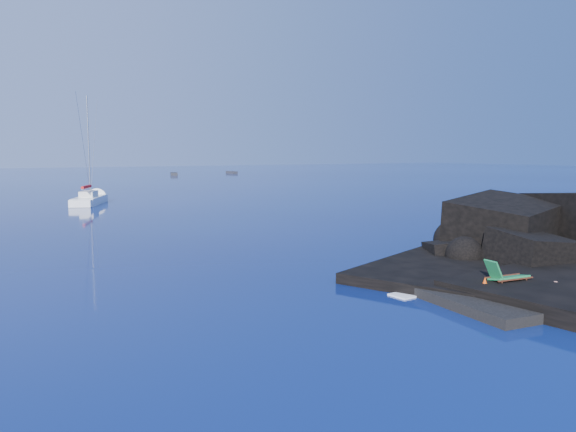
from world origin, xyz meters
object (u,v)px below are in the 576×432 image
Objects in this scene: deck_chair at (509,272)px; sunbather at (553,287)px; marker_cone at (485,284)px; distant_boat_b at (232,173)px; sailboat at (90,204)px; distant_boat_a at (174,175)px.

deck_chair is 1.57m from sunbather.
marker_cone is 0.12× the size of distant_boat_b.
sailboat is at bearing 103.57° from deck_chair.
deck_chair is 1.07× the size of sunbather.
distant_boat_a is (25.83, 115.79, -0.53)m from sunbather.
sunbather is 0.33× the size of distant_boat_a.
deck_chair reaches higher than distant_boat_a.
sunbather is (6.58, -49.07, 0.53)m from sailboat.
distant_boat_a is at bearing 76.31° from marker_cone.
sailboat is 85.96m from distant_boat_b.
sailboat reaches higher than marker_cone.
distant_boat_b is at bearing 79.50° from sailboat.
sailboat is at bearing -125.89° from distant_boat_b.
marker_cone is at bearing -111.68° from distant_boat_b.
deck_chair is at bearing 99.14° from sunbather.
marker_cone is (4.55, -47.70, 0.61)m from sailboat.
sailboat is 49.51m from sunbather.
distant_boat_a is at bearing 88.47° from sailboat.
marker_cone reaches higher than distant_boat_a.
distant_boat_a is (27.87, 114.42, -0.61)m from marker_cone.
marker_cone reaches higher than sunbather.
sunbather is 3.16× the size of marker_cone.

